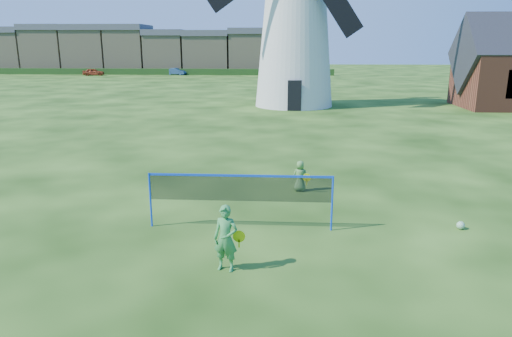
{
  "coord_description": "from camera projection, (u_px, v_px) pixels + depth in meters",
  "views": [
    {
      "loc": [
        0.98,
        -12.46,
        4.95
      ],
      "look_at": [
        0.2,
        0.5,
        1.5
      ],
      "focal_mm": 32.89,
      "sensor_mm": 36.0,
      "label": 1
    }
  ],
  "objects": [
    {
      "name": "player_boy",
      "position": [
        300.0,
        176.0,
        16.2
      ],
      "size": [
        0.63,
        0.42,
        1.07
      ],
      "rotation": [
        0.0,
        0.0,
        3.08
      ],
      "color": "#538841",
      "rests_on": "ground"
    },
    {
      "name": "ground",
      "position": [
        248.0,
        224.0,
        13.35
      ],
      "size": [
        220.0,
        220.0,
        0.0
      ],
      "primitive_type": "plane",
      "color": "black",
      "rests_on": "ground"
    },
    {
      "name": "play_ball",
      "position": [
        461.0,
        225.0,
        12.94
      ],
      "size": [
        0.22,
        0.22,
        0.22
      ],
      "primitive_type": "sphere",
      "color": "green",
      "rests_on": "ground"
    },
    {
      "name": "car_left",
      "position": [
        94.0,
        72.0,
        75.94
      ],
      "size": [
        3.55,
        1.92,
        1.15
      ],
      "primitive_type": "imported",
      "rotation": [
        0.0,
        0.0,
        1.75
      ],
      "color": "#97361B",
      "rests_on": "ground"
    },
    {
      "name": "car_right",
      "position": [
        177.0,
        71.0,
        77.72
      ],
      "size": [
        3.56,
        2.05,
        1.11
      ],
      "primitive_type": "imported",
      "rotation": [
        0.0,
        0.0,
        1.29
      ],
      "color": "navy",
      "rests_on": "ground"
    },
    {
      "name": "terraced_houses",
      "position": [
        127.0,
        50.0,
        83.37
      ],
      "size": [
        51.01,
        8.4,
        8.28
      ],
      "color": "tan",
      "rests_on": "ground"
    },
    {
      "name": "hedge",
      "position": [
        147.0,
        72.0,
        78.17
      ],
      "size": [
        62.0,
        0.8,
        1.0
      ],
      "primitive_type": "cube",
      "color": "#193814",
      "rests_on": "ground"
    },
    {
      "name": "badminton_net",
      "position": [
        240.0,
        189.0,
        12.74
      ],
      "size": [
        5.05,
        0.05,
        1.55
      ],
      "color": "blue",
      "rests_on": "ground"
    },
    {
      "name": "windmill",
      "position": [
        295.0,
        22.0,
        37.17
      ],
      "size": [
        13.65,
        6.31,
        19.01
      ],
      "color": "silver",
      "rests_on": "ground"
    },
    {
      "name": "player_girl",
      "position": [
        226.0,
        238.0,
        10.43
      ],
      "size": [
        0.73,
        0.49,
        1.53
      ],
      "rotation": [
        0.0,
        0.0,
        -0.24
      ],
      "color": "#388D45",
      "rests_on": "ground"
    }
  ]
}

